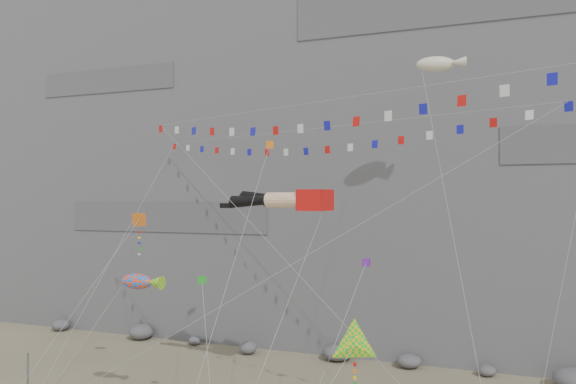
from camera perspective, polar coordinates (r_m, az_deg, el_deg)
name	(u,v)px	position (r m, az deg, el deg)	size (l,w,h in m)	color
cliff	(375,98)	(63.76, 8.80, 9.45)	(80.00, 28.00, 50.00)	slate
talus_boulders	(338,353)	(50.00, 5.11, -15.99)	(60.00, 3.00, 1.20)	slate
legs_kite	(286,200)	(39.16, -0.21, -0.83)	(8.23, 15.80, 19.49)	red
flag_banner_upper	(316,129)	(42.44, 2.88, 6.45)	(32.85, 20.22, 27.61)	red
flag_banner_lower	(314,103)	(33.99, 2.62, 9.02)	(29.09, 11.56, 23.05)	red
harlequin_kite	(139,220)	(41.40, -14.93, -2.79)	(4.90, 10.30, 15.86)	red
fish_windsock	(137,282)	(37.50, -15.13, -8.79)	(7.19, 4.19, 10.66)	#FF400D
delta_kite	(354,345)	(29.56, 6.77, -15.20)	(4.68, 6.21, 9.00)	yellow
blimp_windsock	(436,65)	(43.25, 14.79, 12.38)	(6.58, 15.99, 28.23)	beige
small_kite_a	(269,149)	(39.96, -1.99, 4.42)	(1.40, 15.23, 22.84)	orange
small_kite_b	(365,265)	(34.84, 7.82, -7.41)	(2.37, 11.76, 14.96)	#6B1CA7
small_kite_c	(202,283)	(34.38, -8.72, -9.10)	(5.00, 6.80, 11.66)	#19A51D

